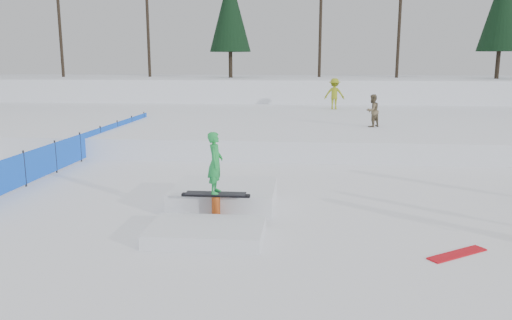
# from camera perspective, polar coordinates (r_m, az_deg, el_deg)

# --- Properties ---
(ground) EXTENTS (120.00, 120.00, 0.00)m
(ground) POSITION_cam_1_polar(r_m,az_deg,el_deg) (11.72, -3.38, -7.15)
(ground) COLOR white
(snow_berm) EXTENTS (60.00, 14.00, 2.40)m
(snow_berm) POSITION_cam_1_polar(r_m,az_deg,el_deg) (41.10, 2.99, 7.76)
(snow_berm) COLOR white
(snow_berm) RESTS_ON ground
(snow_midrise) EXTENTS (50.00, 18.00, 0.80)m
(snow_midrise) POSITION_cam_1_polar(r_m,az_deg,el_deg) (27.24, 1.71, 4.30)
(snow_midrise) COLOR white
(snow_midrise) RESTS_ON ground
(safety_fence) EXTENTS (0.05, 16.00, 1.10)m
(safety_fence) POSITION_cam_1_polar(r_m,az_deg,el_deg) (19.67, -19.42, 1.41)
(safety_fence) COLOR blue
(safety_fence) RESTS_ON ground
(treeline) EXTENTS (40.24, 4.22, 10.50)m
(treeline) POSITION_cam_1_polar(r_m,az_deg,el_deg) (39.69, 12.30, 16.43)
(treeline) COLOR black
(treeline) RESTS_ON snow_berm
(walker_olive) EXTENTS (0.89, 0.88, 1.45)m
(walker_olive) POSITION_cam_1_polar(r_m,az_deg,el_deg) (22.87, 13.16, 5.51)
(walker_olive) COLOR brown
(walker_olive) RESTS_ON snow_midrise
(walker_ygreen) EXTENTS (1.29, 0.85, 1.87)m
(walker_ygreen) POSITION_cam_1_polar(r_m,az_deg,el_deg) (30.89, 8.95, 7.48)
(walker_ygreen) COLOR olive
(walker_ygreen) RESTS_ON snow_midrise
(loose_board_red) EXTENTS (1.31, 1.02, 0.03)m
(loose_board_red) POSITION_cam_1_polar(r_m,az_deg,el_deg) (10.60, 22.01, -9.93)
(loose_board_red) COLOR red
(loose_board_red) RESTS_ON ground
(jib_rail_feature) EXTENTS (2.60, 4.40, 2.11)m
(jib_rail_feature) POSITION_cam_1_polar(r_m,az_deg,el_deg) (12.29, -4.13, -4.79)
(jib_rail_feature) COLOR white
(jib_rail_feature) RESTS_ON ground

